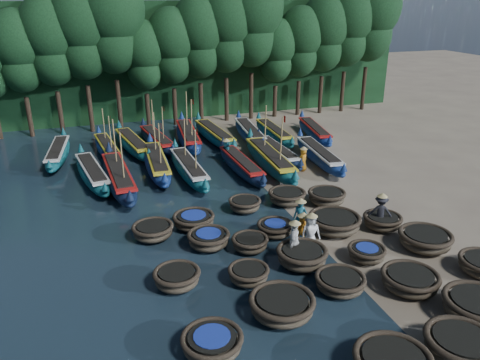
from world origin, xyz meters
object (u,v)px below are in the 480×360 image
object	(u,v)px
coracle_15	(209,239)
long_boat_14	(215,135)
long_boat_1	(92,173)
coracle_22	(245,204)
coracle_12	(302,256)
fisherman_3	(381,211)
fisherman_6	(303,158)
coracle_20	(153,231)
long_boat_8	(319,155)
coracle_18	(334,222)
coracle_13	(367,253)
long_boat_9	(58,153)
long_boat_15	(250,133)
long_boat_2	(119,177)
long_boat_5	(241,165)
coracle_10	(177,278)
coracle_23	(287,197)
fisherman_0	(311,231)
coracle_24	(327,197)
fisherman_4	(294,240)
coracle_6	(282,305)
coracle_21	(194,220)
coracle_11	(249,274)
long_boat_11	(133,144)
long_boat_10	(107,148)
fisherman_5	(226,151)
coracle_3	(460,346)
coracle_5	(212,343)
long_boat_6	(270,159)
long_boat_17	(314,131)
long_boat_12	(157,140)
coracle_17	(275,228)
coracle_4	(478,307)
long_boat_7	(277,152)
coracle_16	(250,243)
fisherman_1	(300,216)
coracle_19	(382,221)
long_boat_13	(188,136)
long_boat_3	(157,163)

from	to	relation	value
coracle_15	long_boat_14	size ratio (longest dim) A/B	0.24
long_boat_1	coracle_22	bearing A→B (deg)	-51.89
coracle_12	fisherman_3	world-z (taller)	fisherman_3
fisherman_6	coracle_20	bearing A→B (deg)	-29.27
long_boat_1	long_boat_8	size ratio (longest dim) A/B	0.96
coracle_12	coracle_18	size ratio (longest dim) A/B	0.71
coracle_13	long_boat_9	world-z (taller)	long_boat_9
long_boat_14	long_boat_15	xyz separation A→B (m)	(2.69, -0.38, -0.01)
long_boat_2	long_boat_5	world-z (taller)	long_boat_2
coracle_10	coracle_23	size ratio (longest dim) A/B	1.04
long_boat_1	fisherman_0	world-z (taller)	fisherman_0
coracle_12	coracle_24	size ratio (longest dim) A/B	1.06
long_boat_15	fisherman_4	distance (m)	17.60
coracle_6	coracle_21	xyz separation A→B (m)	(-1.43, 7.50, -0.04)
long_boat_2	fisherman_0	size ratio (longest dim) A/B	4.65
long_boat_1	coracle_18	bearing A→B (deg)	-52.86
coracle_11	long_boat_11	xyz separation A→B (m)	(-2.48, 18.08, 0.17)
long_boat_10	fisherman_5	xyz separation A→B (m)	(7.49, -4.00, 0.32)
coracle_3	coracle_5	bearing A→B (deg)	159.84
coracle_10	coracle_20	size ratio (longest dim) A/B	1.10
fisherman_0	fisherman_5	world-z (taller)	fisherman_0
long_boat_2	fisherman_3	distance (m)	14.74
coracle_23	fisherman_3	xyz separation A→B (m)	(3.12, -3.94, 0.47)
long_boat_6	long_boat_17	bearing A→B (deg)	44.94
long_boat_5	long_boat_12	distance (m)	8.20
coracle_17	long_boat_11	world-z (taller)	long_boat_11
coracle_15	long_boat_6	bearing A→B (deg)	53.77
coracle_4	long_boat_7	xyz separation A→B (m)	(-0.15, 17.78, 0.03)
coracle_16	coracle_22	bearing A→B (deg)	74.56
long_boat_14	long_boat_15	size ratio (longest dim) A/B	1.01
long_boat_2	long_boat_14	world-z (taller)	long_boat_2
coracle_15	fisherman_1	distance (m)	4.35
coracle_4	coracle_10	xyz separation A→B (m)	(-9.55, 5.08, -0.05)
coracle_20	long_boat_15	world-z (taller)	long_boat_15
coracle_15	long_boat_12	world-z (taller)	long_boat_12
coracle_24	long_boat_5	distance (m)	6.62
coracle_4	fisherman_0	xyz separation A→B (m)	(-3.42, 6.07, 0.44)
coracle_19	coracle_23	distance (m)	5.16
coracle_4	long_boat_6	xyz separation A→B (m)	(-1.33, 16.24, 0.15)
coracle_6	long_boat_13	distance (m)	21.01
coracle_4	long_boat_14	distance (m)	23.28
coracle_3	long_boat_14	size ratio (longest dim) A/B	0.31
long_boat_14	fisherman_6	distance (m)	8.67
coracle_21	fisherman_0	xyz separation A→B (m)	(4.41, -3.63, 0.51)
coracle_15	coracle_24	world-z (taller)	coracle_24
coracle_12	long_boat_3	bearing A→B (deg)	107.00
long_boat_3	long_boat_7	distance (m)	8.18
coracle_6	fisherman_1	bearing A→B (deg)	59.27
coracle_17	fisherman_3	world-z (taller)	fisherman_3
coracle_5	long_boat_1	world-z (taller)	long_boat_1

